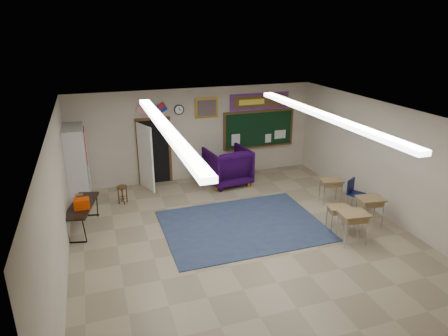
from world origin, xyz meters
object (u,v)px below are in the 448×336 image
object	(u,v)px
wingback_armchair	(227,166)
folding_table	(83,216)
student_desk_front_right	(331,190)
student_desk_front_left	(338,217)
wooden_stool	(123,195)

from	to	relation	value
wingback_armchair	folding_table	distance (m)	4.76
student_desk_front_right	folding_table	bearing A→B (deg)	-173.83
student_desk_front_right	folding_table	size ratio (longest dim) A/B	0.43
folding_table	student_desk_front_right	bearing A→B (deg)	8.02
student_desk_front_left	wooden_stool	xyz separation A→B (m)	(-4.95, 3.34, -0.09)
wingback_armchair	student_desk_front_left	xyz separation A→B (m)	(1.59, -3.82, -0.23)
wingback_armchair	wooden_stool	bearing A→B (deg)	1.43
wingback_armchair	folding_table	xyz separation A→B (m)	(-4.43, -1.71, -0.23)
student_desk_front_left	folding_table	distance (m)	6.38
wingback_armchair	student_desk_front_right	bearing A→B (deg)	127.51
wingback_armchair	student_desk_front_left	world-z (taller)	wingback_armchair
wooden_stool	folding_table	bearing A→B (deg)	-131.09
wingback_armchair	wooden_stool	world-z (taller)	wingback_armchair
student_desk_front_right	folding_table	distance (m)	6.77
wingback_armchair	student_desk_front_right	distance (m)	3.31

